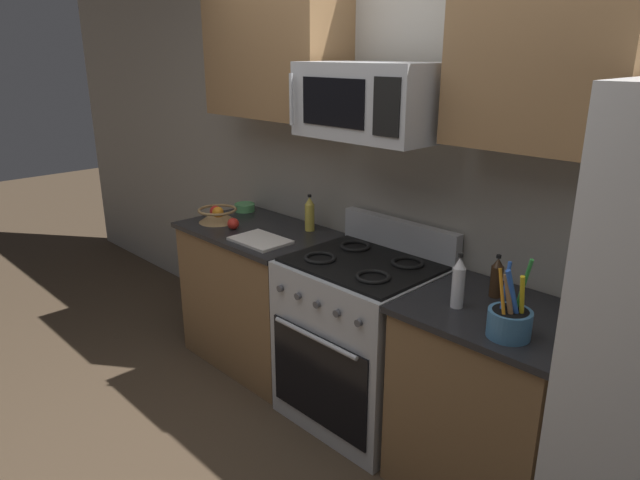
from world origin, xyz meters
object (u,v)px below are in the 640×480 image
Objects in this scene: utensil_crock at (510,321)px; bottle_oil at (310,214)px; range_oven at (361,339)px; fruit_basket at (217,214)px; apple_loose at (233,224)px; prep_bowl at (245,207)px; bottle_vinegar at (458,283)px; microwave at (372,101)px; bottle_soy at (497,278)px; cutting_board at (260,240)px.

bottle_oil is (-1.54, 0.39, 0.04)m from utensil_crock.
utensil_crock is (0.91, -0.18, 0.50)m from range_oven.
fruit_basket reaches higher than apple_loose.
fruit_basket reaches higher than prep_bowl.
fruit_basket is 1.80m from bottle_vinegar.
utensil_crock reaches higher than bottle_vinegar.
range_oven is 1.06m from utensil_crock.
microwave is 1.26m from apple_loose.
utensil_crock is 1.67× the size of bottle_soy.
fruit_basket is (-1.18, -0.10, 0.49)m from range_oven.
cutting_board is at bearing 178.83° from utensil_crock.
utensil_crock reaches higher than bottle_oil.
bottle_oil is at bearing 176.56° from bottle_soy.
microwave reaches higher than apple_loose.
fruit_basket is at bearing 173.91° from cutting_board.
range_oven is at bearing 12.76° from cutting_board.
utensil_crock is 1.31× the size of fruit_basket.
cutting_board is 2.39× the size of prep_bowl.
bottle_vinegar is at bearing -105.08° from bottle_soy.
apple_loose is at bearing -171.27° from microwave.
bottle_vinegar is (0.62, -0.09, 0.55)m from range_oven.
apple_loose is (-1.89, 0.06, -0.03)m from utensil_crock.
bottle_soy is (0.68, 0.10, -0.74)m from microwave.
apple_loose is 1.67m from bottle_soy.
range_oven reaches higher than cutting_board.
bottle_oil is at bearing 1.49° from prep_bowl.
prep_bowl is (-0.60, 0.34, 0.02)m from cutting_board.
fruit_basket is 1.27× the size of bottle_soy.
microwave is 2.15× the size of utensil_crock.
bottle_vinegar is (1.29, 0.06, 0.10)m from cutting_board.
prep_bowl is at bearing 133.40° from apple_loose.
microwave is 1.07m from cutting_board.
fruit_basket is 1.80× the size of prep_bowl.
cutting_board is at bearing -5.58° from apple_loose.
apple_loose is (-0.97, -0.15, -0.79)m from microwave.
microwave is 2.13× the size of cutting_board.
microwave is 3.15× the size of bottle_oil.
utensil_crock reaches higher than apple_loose.
range_oven is 0.84m from bottle_vinegar.
bottle_vinegar reaches higher than range_oven.
microwave is at bearing -171.82° from bottle_soy.
utensil_crock is 1.89m from apple_loose.
utensil_crock is at bearing -9.68° from prep_bowl.
bottle_vinegar reaches higher than bottle_soy.
utensil_crock is at bearing -14.16° from bottle_oil.
utensil_crock is at bearing -1.89° from apple_loose.
range_oven is at bearing -169.49° from bottle_soy.
fruit_basket is at bearing -175.30° from range_oven.
bottle_soy is at bearing -3.44° from bottle_oil.
fruit_basket is 0.30m from prep_bowl.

